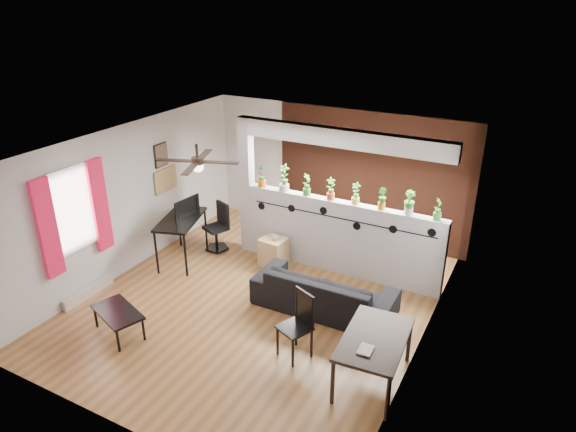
{
  "coord_description": "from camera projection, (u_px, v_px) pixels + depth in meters",
  "views": [
    {
      "loc": [
        3.73,
        -6.04,
        4.66
      ],
      "look_at": [
        0.23,
        0.6,
        1.32
      ],
      "focal_mm": 32.0,
      "sensor_mm": 36.0,
      "label": 1
    }
  ],
  "objects": [
    {
      "name": "folding_chair",
      "position": [
        300.0,
        319.0,
        6.93
      ],
      "size": [
        0.52,
        0.52,
        0.97
      ],
      "color": "black",
      "rests_on": "ground"
    },
    {
      "name": "potted_plant_4",
      "position": [
        356.0,
        193.0,
        8.51
      ],
      "size": [
        0.19,
        0.15,
        0.38
      ],
      "color": "#EDCF53",
      "rests_on": "partition_wall"
    },
    {
      "name": "potted_plant_5",
      "position": [
        382.0,
        198.0,
        8.32
      ],
      "size": [
        0.23,
        0.22,
        0.36
      ],
      "color": "orange",
      "rests_on": "partition_wall"
    },
    {
      "name": "potted_plant_3",
      "position": [
        331.0,
        188.0,
        8.7
      ],
      "size": [
        0.25,
        0.25,
        0.39
      ],
      "color": "#CC4620",
      "rests_on": "partition_wall"
    },
    {
      "name": "potted_plant_1",
      "position": [
        284.0,
        177.0,
        9.06
      ],
      "size": [
        0.26,
        0.21,
        0.49
      ],
      "color": "silver",
      "rests_on": "partition_wall"
    },
    {
      "name": "ceiling_fan",
      "position": [
        198.0,
        163.0,
        7.52
      ],
      "size": [
        1.19,
        1.19,
        0.43
      ],
      "color": "black",
      "rests_on": "room_shell"
    },
    {
      "name": "partition_wall",
      "position": [
        341.0,
        237.0,
        8.96
      ],
      "size": [
        3.6,
        0.18,
        1.35
      ],
      "primitive_type": "cube",
      "color": "#BCBCC1",
      "rests_on": "ground"
    },
    {
      "name": "potted_plant_7",
      "position": [
        438.0,
        208.0,
        7.93
      ],
      "size": [
        0.15,
        0.18,
        0.37
      ],
      "color": "#348B32",
      "rests_on": "partition_wall"
    },
    {
      "name": "window_assembly",
      "position": [
        73.0,
        213.0,
        7.87
      ],
      "size": [
        0.09,
        1.3,
        1.55
      ],
      "color": "white",
      "rests_on": "room_shell"
    },
    {
      "name": "ceiling_header",
      "position": [
        346.0,
        139.0,
        8.24
      ],
      "size": [
        3.6,
        0.18,
        0.3
      ],
      "primitive_type": "cube",
      "color": "white",
      "rests_on": "room_shell"
    },
    {
      "name": "brick_panel",
      "position": [
        371.0,
        179.0,
        9.89
      ],
      "size": [
        3.9,
        0.05,
        2.6
      ],
      "primitive_type": "cube",
      "color": "#AC4F32",
      "rests_on": "ground"
    },
    {
      "name": "cup",
      "position": [
        276.0,
        237.0,
        9.17
      ],
      "size": [
        0.12,
        0.12,
        0.09
      ],
      "primitive_type": "imported",
      "rotation": [
        0.0,
        0.0,
        0.11
      ],
      "color": "gray",
      "rests_on": "cube_shelf"
    },
    {
      "name": "sofa",
      "position": [
        324.0,
        292.0,
        8.03
      ],
      "size": [
        2.12,
        0.85,
        0.62
      ],
      "primitive_type": "imported",
      "rotation": [
        0.0,
        0.0,
        3.15
      ],
      "color": "black",
      "rests_on": "ground"
    },
    {
      "name": "baseboard_heater",
      "position": [
        89.0,
        292.0,
        8.44
      ],
      "size": [
        0.08,
        1.0,
        0.18
      ],
      "primitive_type": "cube",
      "color": "beige",
      "rests_on": "ground"
    },
    {
      "name": "book",
      "position": [
        359.0,
        348.0,
        6.18
      ],
      "size": [
        0.18,
        0.23,
        0.02
      ],
      "primitive_type": "imported",
      "rotation": [
        0.0,
        0.0,
        0.04
      ],
      "color": "gray",
      "rests_on": "dining_table"
    },
    {
      "name": "monitor",
      "position": [
        185.0,
        210.0,
        9.36
      ],
      "size": [
        0.34,
        0.09,
        0.19
      ],
      "primitive_type": "imported",
      "rotation": [
        0.0,
        0.0,
        1.46
      ],
      "color": "black",
      "rests_on": "computer_desk"
    },
    {
      "name": "potted_plant_6",
      "position": [
        409.0,
        202.0,
        8.12
      ],
      "size": [
        0.25,
        0.24,
        0.4
      ],
      "color": "silver",
      "rests_on": "partition_wall"
    },
    {
      "name": "pier_column",
      "position": [
        247.0,
        186.0,
        9.52
      ],
      "size": [
        0.22,
        0.2,
        2.6
      ],
      "primitive_type": "cube",
      "color": "#BCBCC1",
      "rests_on": "ground"
    },
    {
      "name": "coffee_table",
      "position": [
        118.0,
        313.0,
        7.43
      ],
      "size": [
        0.95,
        0.73,
        0.39
      ],
      "color": "black",
      "rests_on": "ground"
    },
    {
      "name": "corkboard",
      "position": [
        166.0,
        180.0,
        9.68
      ],
      "size": [
        0.03,
        0.6,
        0.45
      ],
      "primitive_type": "cube",
      "color": "#997849",
      "rests_on": "room_shell"
    },
    {
      "name": "framed_art",
      "position": [
        161.0,
        155.0,
        9.44
      ],
      "size": [
        0.03,
        0.34,
        0.44
      ],
      "color": "#8C7259",
      "rests_on": "room_shell"
    },
    {
      "name": "cube_shelf",
      "position": [
        273.0,
        252.0,
        9.32
      ],
      "size": [
        0.48,
        0.43,
        0.54
      ],
      "primitive_type": "cube",
      "rotation": [
        0.0,
        0.0,
        -0.1
      ],
      "color": "tan",
      "rests_on": "ground"
    },
    {
      "name": "computer_desk",
      "position": [
        181.0,
        222.0,
        9.31
      ],
      "size": [
        0.94,
        1.31,
        0.85
      ],
      "color": "black",
      "rests_on": "ground"
    },
    {
      "name": "potted_plant_2",
      "position": [
        307.0,
        184.0,
        8.89
      ],
      "size": [
        0.18,
        0.21,
        0.39
      ],
      "color": "#2F8131",
      "rests_on": "partition_wall"
    },
    {
      "name": "vine_decal",
      "position": [
        340.0,
        218.0,
        8.72
      ],
      "size": [
        3.31,
        0.01,
        0.3
      ],
      "color": "black",
      "rests_on": "partition_wall"
    },
    {
      "name": "potted_plant_0",
      "position": [
        262.0,
        175.0,
        9.27
      ],
      "size": [
        0.27,
        0.28,
        0.42
      ],
      "color": "#CF5D18",
      "rests_on": "partition_wall"
    },
    {
      "name": "room_shell",
      "position": [
        257.0,
        229.0,
        7.83
      ],
      "size": [
        6.3,
        7.1,
        2.9
      ],
      "color": "brown",
      "rests_on": "ground"
    },
    {
      "name": "office_chair",
      "position": [
        218.0,
        230.0,
        9.86
      ],
      "size": [
        0.51,
        0.52,
        0.93
      ],
      "color": "black",
      "rests_on": "ground"
    },
    {
      "name": "dining_table",
      "position": [
        374.0,
        342.0,
        6.42
      ],
      "size": [
        0.84,
        1.29,
        0.68
      ],
      "color": "black",
      "rests_on": "ground"
    }
  ]
}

